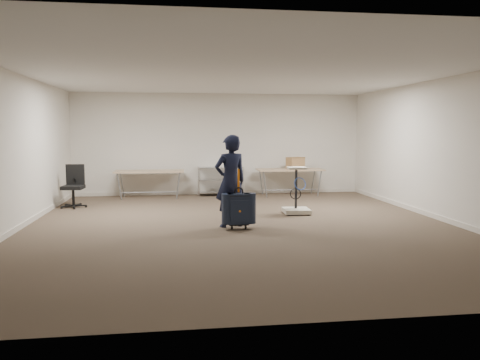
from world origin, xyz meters
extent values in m
plane|color=#413127|center=(0.00, 0.00, 0.00)|extent=(9.00, 9.00, 0.00)
plane|color=silver|center=(0.00, 4.50, 1.40)|extent=(8.00, 0.00, 8.00)
plane|color=silver|center=(0.00, -4.50, 1.40)|extent=(8.00, 0.00, 8.00)
plane|color=silver|center=(-4.00, 0.00, 1.40)|extent=(0.00, 9.00, 9.00)
plane|color=silver|center=(4.00, 0.00, 1.40)|extent=(0.00, 9.00, 9.00)
plane|color=silver|center=(0.00, 0.00, 2.80)|extent=(8.00, 8.00, 0.00)
cube|color=beige|center=(0.00, 4.49, 0.05)|extent=(8.00, 0.02, 0.10)
cube|color=beige|center=(-3.99, 0.00, 0.05)|extent=(0.02, 9.00, 0.10)
cube|color=beige|center=(3.99, 0.00, 0.05)|extent=(0.02, 9.00, 0.10)
cube|color=tan|center=(-1.90, 3.95, 0.71)|extent=(1.80, 0.75, 0.03)
cylinder|color=gray|center=(-1.90, 3.95, 0.15)|extent=(1.50, 0.02, 0.02)
cylinder|color=gray|center=(-2.65, 3.65, 0.35)|extent=(0.13, 0.04, 0.69)
cylinder|color=gray|center=(-1.15, 3.65, 0.35)|extent=(0.13, 0.04, 0.69)
cylinder|color=gray|center=(-2.65, 4.25, 0.35)|extent=(0.13, 0.04, 0.69)
cylinder|color=gray|center=(-1.15, 4.25, 0.35)|extent=(0.13, 0.04, 0.69)
cube|color=tan|center=(1.90, 3.95, 0.71)|extent=(1.80, 0.75, 0.03)
cylinder|color=gray|center=(1.90, 3.95, 0.15)|extent=(1.50, 0.02, 0.02)
cylinder|color=gray|center=(1.15, 3.65, 0.35)|extent=(0.13, 0.04, 0.69)
cylinder|color=gray|center=(2.65, 3.65, 0.35)|extent=(0.13, 0.04, 0.69)
cylinder|color=gray|center=(1.15, 4.25, 0.35)|extent=(0.13, 0.04, 0.69)
cylinder|color=gray|center=(2.65, 4.25, 0.35)|extent=(0.13, 0.04, 0.69)
cylinder|color=silver|center=(-0.60, 3.98, 0.40)|extent=(0.02, 0.02, 0.80)
cylinder|color=silver|center=(0.60, 3.98, 0.40)|extent=(0.02, 0.02, 0.80)
cylinder|color=silver|center=(-0.60, 4.42, 0.40)|extent=(0.02, 0.02, 0.80)
cylinder|color=silver|center=(0.60, 4.42, 0.40)|extent=(0.02, 0.02, 0.80)
cube|color=silver|center=(0.00, 4.20, 0.10)|extent=(1.20, 0.45, 0.02)
cube|color=silver|center=(0.00, 4.20, 0.45)|extent=(1.20, 0.45, 0.02)
cube|color=silver|center=(0.00, 4.20, 0.78)|extent=(1.20, 0.45, 0.01)
imported|color=black|center=(-0.20, -0.04, 0.85)|extent=(0.72, 0.59, 1.70)
cube|color=black|center=(-0.08, -0.29, 0.38)|extent=(0.41, 0.24, 0.55)
cube|color=black|center=(-0.08, -0.27, 0.09)|extent=(0.36, 0.17, 0.03)
cylinder|color=black|center=(-0.21, -0.30, 0.04)|extent=(0.03, 0.07, 0.07)
cylinder|color=black|center=(0.05, -0.29, 0.04)|extent=(0.03, 0.07, 0.07)
torus|color=black|center=(-0.08, -0.29, 0.68)|extent=(0.17, 0.03, 0.17)
cube|color=orange|center=(-0.08, -0.27, 0.88)|extent=(0.04, 0.01, 0.42)
cylinder|color=black|center=(-3.57, 2.61, 0.05)|extent=(0.60, 0.60, 0.09)
cylinder|color=black|center=(-3.57, 2.61, 0.25)|extent=(0.06, 0.06, 0.40)
cube|color=black|center=(-3.57, 2.61, 0.47)|extent=(0.49, 0.49, 0.08)
cube|color=black|center=(-3.55, 2.83, 0.75)|extent=(0.42, 0.09, 0.48)
cube|color=beige|center=(1.36, 1.13, 0.07)|extent=(0.57, 0.57, 0.09)
cylinder|color=black|center=(1.14, 0.91, 0.02)|extent=(0.07, 0.07, 0.04)
cylinder|color=black|center=(1.36, 1.18, 0.55)|extent=(0.05, 0.05, 0.88)
cube|color=beige|center=(1.36, 1.13, 0.98)|extent=(0.40, 0.35, 0.04)
torus|color=blue|center=(1.41, 1.04, 0.66)|extent=(0.28, 0.13, 0.27)
cube|color=#946E45|center=(2.06, 3.99, 0.89)|extent=(0.51, 0.45, 0.32)
camera|label=1|loc=(-1.16, -8.54, 1.77)|focal=35.00mm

